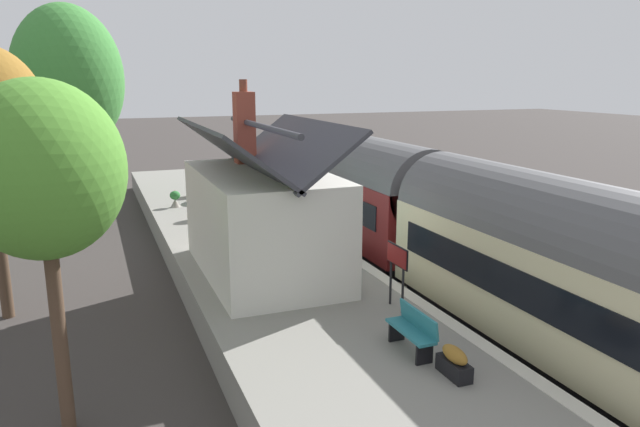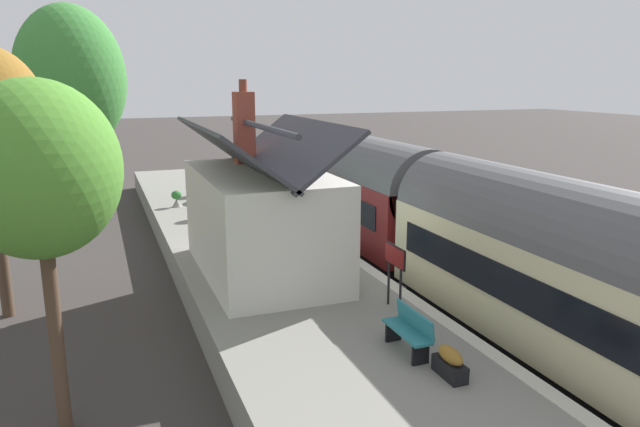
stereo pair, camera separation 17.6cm
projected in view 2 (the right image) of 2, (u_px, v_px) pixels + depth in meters
The scene contains 20 objects.
ground_plane at pixel (336, 248), 22.63m from camera, with size 160.00×160.00×0.00m, color #383330.
platform at pixel (243, 246), 21.25m from camera, with size 32.00×5.31×0.97m, color gray.
platform_edge_coping at pixel (307, 226), 22.00m from camera, with size 32.00×0.36×0.02m, color beige.
rail_near at pixel (374, 243), 23.17m from camera, with size 52.00×0.08×0.14m, color gray.
rail_far at pixel (341, 246), 22.67m from camera, with size 52.00×0.08×0.14m, color gray.
train at pixel (424, 218), 18.04m from camera, with size 20.43×2.73×4.32m.
station_building at pixel (262, 218), 16.55m from camera, with size 6.50×3.55×5.37m.
bench_by_lamp at pixel (246, 200), 24.49m from camera, with size 1.41×0.48×0.88m.
bench_near_building at pixel (232, 185), 27.91m from camera, with size 1.42×0.49×0.88m.
bench_platform_end at pixel (220, 175), 30.62m from camera, with size 1.41×0.48×0.88m.
bench_mid_platform at pixel (409, 330), 11.87m from camera, with size 1.40×0.44×0.88m.
planter_edge_far at pixel (260, 194), 26.73m from camera, with size 1.02×0.32×0.54m.
planter_under_sign at pixel (199, 197), 26.19m from camera, with size 1.06×0.32×0.56m.
planter_by_door at pixel (207, 206), 23.19m from camera, with size 0.68×0.68×0.96m.
planter_edge_near at pixel (177, 199), 25.31m from camera, with size 0.44×0.44×0.75m.
planter_bench_left at pixel (195, 190), 27.46m from camera, with size 0.74×0.32×0.65m.
planter_bench_right at pixel (450, 363), 10.91m from camera, with size 0.78×0.32×0.58m.
station_sign_board at pixel (395, 261), 13.95m from camera, with size 0.96×0.06×1.57m.
tree_far_left at pixel (38, 171), 9.92m from camera, with size 3.05×2.75×6.41m.
tree_mid_background at pixel (71, 79), 26.44m from camera, with size 5.08×4.80×9.58m.
Camera 2 is at (-20.10, 8.32, 6.39)m, focal length 33.19 mm.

